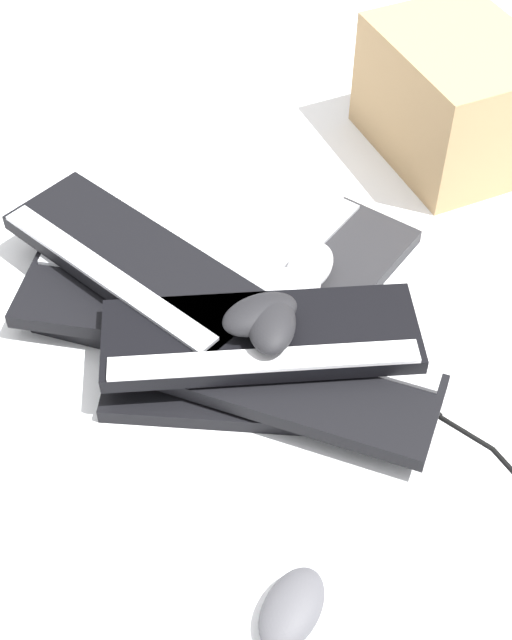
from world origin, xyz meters
TOP-DOWN VIEW (x-y plane):
  - ground_plane at (0.00, 0.00)m, footprint 3.20×3.20m
  - keyboard_0 at (0.11, -0.06)m, footprint 0.44×0.16m
  - keyboard_1 at (-0.03, 0.02)m, footprint 0.46×0.23m
  - keyboard_2 at (-0.05, -0.16)m, footprint 0.29×0.46m
  - keyboard_3 at (-0.06, 0.02)m, footprint 0.45×0.19m
  - keyboard_4 at (-0.02, -0.01)m, footprint 0.46×0.29m
  - keyboard_5 at (0.14, -0.06)m, footprint 0.45×0.19m
  - keyboard_6 at (0.21, -0.10)m, footprint 0.46×0.33m
  - mouse_0 at (-0.15, 0.34)m, footprint 0.09×0.12m
  - mouse_1 at (-0.03, -0.01)m, footprint 0.09×0.12m
  - mouse_2 at (-0.02, -0.14)m, footprint 0.12×0.09m
  - mouse_3 at (-0.01, -0.02)m, footprint 0.13×0.12m
  - mouse_4 at (-0.05, -0.19)m, footprint 0.08×0.12m
  - cable_0 at (-0.16, 0.01)m, footprint 0.76×0.34m
  - cardboard_box at (-0.20, -0.61)m, footprint 0.38×0.39m

SIDE VIEW (x-z plane):
  - ground_plane at x=0.00m, z-range 0.00..0.00m
  - cable_0 at x=-0.16m, z-range 0.00..0.01m
  - keyboard_0 at x=0.11m, z-range 0.00..0.03m
  - keyboard_1 at x=-0.03m, z-range 0.00..0.03m
  - keyboard_2 at x=-0.05m, z-range 0.00..0.03m
  - mouse_0 at x=-0.15m, z-range 0.00..0.04m
  - keyboard_3 at x=-0.06m, z-range 0.03..0.06m
  - keyboard_5 at x=0.14m, z-range 0.03..0.06m
  - mouse_2 at x=-0.02m, z-range 0.03..0.07m
  - mouse_4 at x=-0.05m, z-range 0.03..0.07m
  - keyboard_4 at x=-0.02m, z-range 0.06..0.09m
  - keyboard_6 at x=0.21m, z-range 0.06..0.09m
  - mouse_1 at x=-0.03m, z-range 0.09..0.13m
  - mouse_3 at x=-0.01m, z-range 0.09..0.13m
  - cardboard_box at x=-0.20m, z-range 0.00..0.22m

